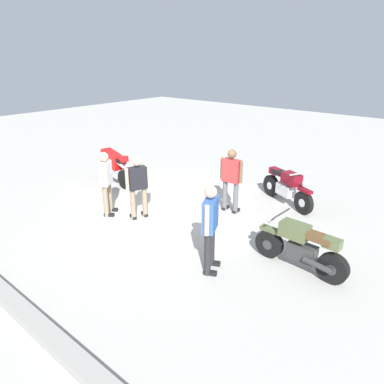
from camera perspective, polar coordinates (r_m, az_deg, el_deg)
ground_plane at (r=9.69m, az=-3.46°, el=-3.07°), size 40.00×40.00×0.00m
motorcycle_maroon_cruiser at (r=10.29m, az=15.14°, el=0.82°), size 1.93×1.05×1.09m
motorcycle_olive_vintage at (r=7.29m, az=17.19°, el=-8.56°), size 1.96×0.70×1.07m
motorcycle_red_sportbike at (r=11.90m, az=-12.51°, el=4.22°), size 1.96×0.70×1.14m
person_in_red_shirt at (r=9.34m, az=6.36°, el=2.48°), size 0.67×0.32×1.74m
person_in_blue_shirt at (r=6.69m, az=2.97°, el=-5.00°), size 0.47×0.65×1.79m
person_in_black_shirt at (r=9.03m, az=-8.79°, el=1.23°), size 0.43×0.63×1.64m
person_in_white_shirt at (r=9.42m, az=-13.79°, el=1.99°), size 0.51×0.59×1.70m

